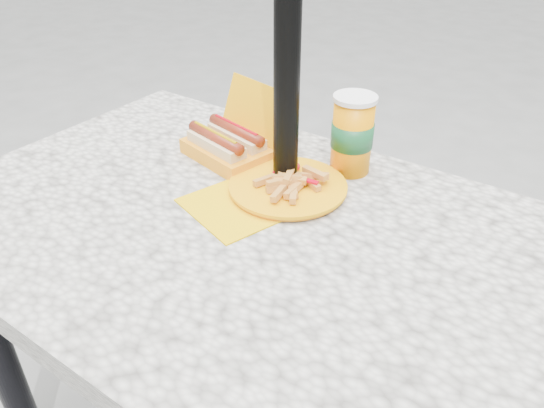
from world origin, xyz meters
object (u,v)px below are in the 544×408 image
Objects in this scene: umbrella_pole at (288,9)px; hotdog_box at (229,143)px; soda_cup at (352,134)px; fries_plate at (284,187)px.

umbrella_pole reaches higher than hotdog_box.
soda_cup is at bearing 34.77° from hotdog_box.
umbrella_pole is 0.36m from hotdog_box.
umbrella_pole reaches higher than soda_cup.
hotdog_box is at bearing -157.61° from soda_cup.
soda_cup is at bearing 68.08° from fries_plate.
umbrella_pole is at bearing 120.77° from fries_plate.
hotdog_box is at bearing 171.12° from umbrella_pole.
soda_cup is (0.08, 0.13, -0.26)m from umbrella_pole.
fries_plate is 0.18m from soda_cup.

